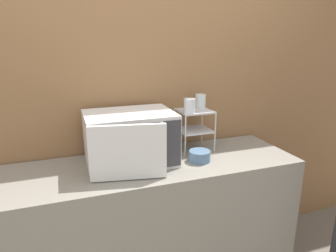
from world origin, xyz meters
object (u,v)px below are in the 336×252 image
microwave (130,139)px  bowl (200,156)px  glass_front_left (190,106)px  glass_back_right (200,101)px  dish_rack (194,121)px

microwave → bowl: (0.44, -0.12, -0.13)m
microwave → bowl: size_ratio=3.96×
glass_front_left → glass_back_right: bearing=41.4°
dish_rack → glass_front_left: (-0.07, -0.07, 0.13)m
microwave → dish_rack: size_ratio=1.90×
microwave → bowl: bearing=-15.4°
glass_front_left → glass_back_right: 0.19m
glass_back_right → glass_front_left: bearing=-138.6°
microwave → glass_front_left: bearing=4.2°
dish_rack → microwave: bearing=-169.0°
glass_front_left → bowl: glass_front_left is taller
microwave → glass_front_left: size_ratio=5.64×
glass_front_left → microwave: bearing=-175.8°
microwave → glass_front_left: 0.46m
dish_rack → bowl: size_ratio=2.08×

